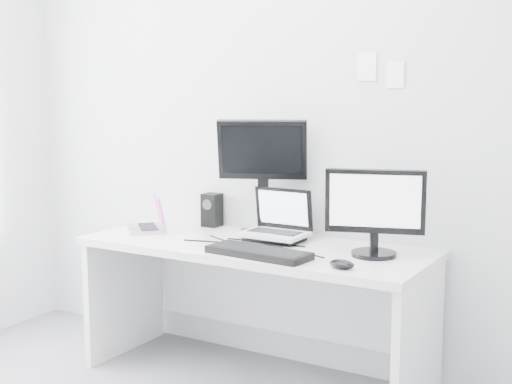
% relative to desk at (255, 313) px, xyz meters
% --- Properties ---
extents(back_wall, '(3.60, 0.00, 3.60)m').
position_rel_desk_xyz_m(back_wall, '(0.00, 0.35, 0.99)').
color(back_wall, '#B6B8BA').
rests_on(back_wall, ground).
extents(desk, '(1.80, 0.70, 0.73)m').
position_rel_desk_xyz_m(desk, '(0.00, 0.00, 0.00)').
color(desk, silver).
rests_on(desk, ground).
extents(macbook, '(0.35, 0.35, 0.21)m').
position_rel_desk_xyz_m(macbook, '(-0.71, -0.00, 0.47)').
color(macbook, '#ABABB0').
rests_on(macbook, desk).
extents(speaker, '(0.12, 0.12, 0.19)m').
position_rel_desk_xyz_m(speaker, '(-0.45, 0.28, 0.46)').
color(speaker, black).
rests_on(speaker, desk).
extents(dell_laptop, '(0.33, 0.26, 0.28)m').
position_rel_desk_xyz_m(dell_laptop, '(0.05, 0.10, 0.50)').
color(dell_laptop, silver).
rests_on(dell_laptop, desk).
extents(rear_monitor, '(0.50, 0.35, 0.64)m').
position_rel_desk_xyz_m(rear_monitor, '(-0.07, 0.21, 0.69)').
color(rear_monitor, black).
rests_on(rear_monitor, desk).
extents(samsung_monitor, '(0.51, 0.35, 0.43)m').
position_rel_desk_xyz_m(samsung_monitor, '(0.62, 0.05, 0.58)').
color(samsung_monitor, black).
rests_on(samsung_monitor, desk).
extents(keyboard, '(0.52, 0.22, 0.03)m').
position_rel_desk_xyz_m(keyboard, '(0.16, -0.23, 0.38)').
color(keyboard, black).
rests_on(keyboard, desk).
extents(mouse, '(0.14, 0.10, 0.04)m').
position_rel_desk_xyz_m(mouse, '(0.59, -0.25, 0.39)').
color(mouse, black).
rests_on(mouse, desk).
extents(wall_note_0, '(0.10, 0.00, 0.14)m').
position_rel_desk_xyz_m(wall_note_0, '(0.45, 0.34, 1.26)').
color(wall_note_0, white).
rests_on(wall_note_0, back_wall).
extents(wall_note_1, '(0.09, 0.00, 0.13)m').
position_rel_desk_xyz_m(wall_note_1, '(0.60, 0.34, 1.22)').
color(wall_note_1, white).
rests_on(wall_note_1, back_wall).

